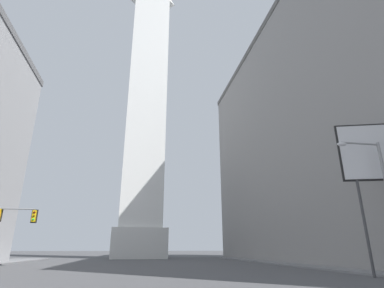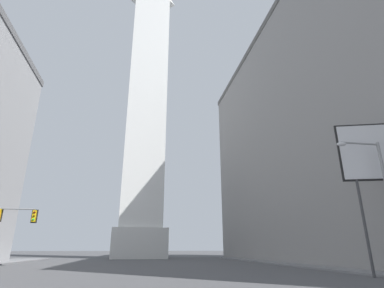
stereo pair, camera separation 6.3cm
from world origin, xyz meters
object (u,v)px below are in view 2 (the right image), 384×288
Objects in this scene: traffic_light_mid_left at (8,222)px; billboard_sign at (379,155)px; obelisk at (148,99)px; street_lamp at (381,190)px.

billboard_sign is (28.40, -15.92, 3.54)m from traffic_light_mid_left.
obelisk is 11.71× the size of traffic_light_mid_left.
obelisk is 47.97m from billboard_sign.
street_lamp is 2.96m from billboard_sign.
obelisk is at bearing 111.41° from billboard_sign.
obelisk is at bearing 109.55° from street_lamp.
street_lamp is (14.16, -39.89, -25.80)m from obelisk.
traffic_light_mid_left is at bearing 148.46° from street_lamp.
obelisk is 49.57m from street_lamp.
billboard_sign is at bearing -68.59° from obelisk.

